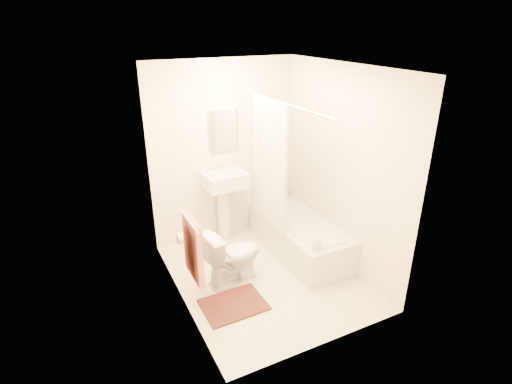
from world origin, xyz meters
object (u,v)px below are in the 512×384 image
bathtub (300,237)px  bath_mat (234,305)px  sink (225,203)px  toilet (232,256)px  soap_bottle (317,243)px

bathtub → bath_mat: size_ratio=2.34×
sink → bathtub: size_ratio=0.69×
sink → bathtub: (0.73, -0.76, -0.32)m
toilet → bathtub: bearing=-88.5°
sink → bath_mat: (-0.48, -1.38, -0.53)m
bath_mat → sink: bearing=70.9°
toilet → bath_mat: toilet is taller
toilet → sink: sink is taller
bathtub → soap_bottle: 0.75m
toilet → soap_bottle: (0.83, -0.45, 0.19)m
sink → toilet: bearing=-111.2°
toilet → bath_mat: bearing=148.1°
sink → bathtub: sink is taller
bath_mat → soap_bottle: size_ratio=3.66×
toilet → soap_bottle: bearing=-128.0°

